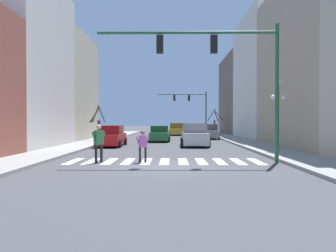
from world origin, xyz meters
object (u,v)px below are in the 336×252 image
traffic_signal_near (223,60)px  traffic_signal_far (192,103)px  car_parked_left_near (209,132)px  car_parked_right_mid (176,130)px  car_parked_left_far (195,136)px  street_tree_left_near (215,122)px  pedestrian_on_right_sidewalk (99,140)px  car_at_intersection (160,134)px  car_parked_left_mid (111,137)px  pedestrian_crossing_street (143,143)px  street_tree_left_mid (98,123)px  street_lamp_right_corner (278,101)px

traffic_signal_near → traffic_signal_far: (0.43, 33.06, -0.20)m
car_parked_left_near → car_parked_right_mid: car_parked_right_mid is taller
car_parked_left_far → traffic_signal_near: bearing=-176.4°
street_tree_left_near → car_parked_left_far: bearing=-101.4°
pedestrian_on_right_sidewalk → car_parked_left_far: bearing=-166.5°
pedestrian_on_right_sidewalk → street_tree_left_near: street_tree_left_near is taller
car_parked_right_mid → street_tree_left_near: size_ratio=1.21×
car_at_intersection → car_parked_left_mid: bearing=-29.7°
traffic_signal_far → car_at_intersection: traffic_signal_far is taller
car_parked_left_far → pedestrian_crossing_street: car_parked_left_far is taller
car_parked_right_mid → street_tree_left_mid: (-7.80, -13.90, 0.98)m
car_parked_right_mid → street_tree_left_mid: 15.96m
car_parked_left_mid → pedestrian_on_right_sidewalk: pedestrian_on_right_sidewalk is taller
street_lamp_right_corner → pedestrian_on_right_sidewalk: street_lamp_right_corner is taller
car_parked_left_mid → car_parked_left_far: bearing=-89.5°
car_parked_left_near → street_tree_left_near: bearing=-10.3°
pedestrian_on_right_sidewalk → car_parked_left_mid: bearing=-131.9°
street_lamp_right_corner → car_at_intersection: size_ratio=0.90×
traffic_signal_near → street_lamp_right_corner: traffic_signal_near is taller
car_parked_left_mid → car_parked_right_mid: size_ratio=1.03×
car_parked_right_mid → car_parked_left_far: bearing=-176.5°
traffic_signal_far → street_tree_left_mid: 19.92m
pedestrian_crossing_street → car_parked_left_far: bearing=60.6°
traffic_signal_near → pedestrian_crossing_street: 5.47m
street_tree_left_mid → pedestrian_on_right_sidewalk: bearing=-76.8°
traffic_signal_far → car_parked_left_near: size_ratio=1.78×
car_at_intersection → car_parked_left_far: (3.00, -6.17, 0.12)m
traffic_signal_near → car_parked_right_mid: bearing=93.6°
traffic_signal_near → street_lamp_right_corner: (4.17, 4.91, -1.59)m
pedestrian_crossing_street → street_tree_left_mid: bearing=98.0°
traffic_signal_near → car_parked_left_far: traffic_signal_near is taller
car_parked_left_far → street_tree_left_near: size_ratio=1.18×
car_parked_left_far → street_tree_left_mid: 10.80m
car_parked_left_far → car_parked_right_mid: car_parked_left_far is taller
car_parked_left_near → pedestrian_on_right_sidewalk: pedestrian_on_right_sidewalk is taller
car_parked_left_far → pedestrian_crossing_street: bearing=162.8°
car_at_intersection → car_parked_left_far: size_ratio=1.13×
street_tree_left_mid → street_lamp_right_corner: bearing=-39.0°
street_lamp_right_corner → car_parked_left_mid: street_lamp_right_corner is taller
car_parked_left_near → car_parked_left_mid: bearing=139.8°
street_lamp_right_corner → pedestrian_crossing_street: street_lamp_right_corner is taller
traffic_signal_far → street_lamp_right_corner: traffic_signal_far is taller
pedestrian_crossing_street → traffic_signal_near: bearing=-13.9°
street_lamp_right_corner → pedestrian_on_right_sidewalk: bearing=-154.4°
car_parked_left_mid → pedestrian_crossing_street: (3.41, -10.11, 0.15)m
traffic_signal_near → street_tree_left_near: traffic_signal_near is taller
car_at_intersection → car_parked_left_far: 6.86m
traffic_signal_near → car_parked_left_mid: traffic_signal_near is taller
traffic_signal_far → car_parked_right_mid: (-2.31, -3.03, -3.85)m
traffic_signal_near → street_lamp_right_corner: size_ratio=1.95×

